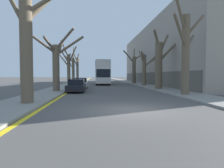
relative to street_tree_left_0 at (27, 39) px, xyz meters
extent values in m
plane|color=#4C4947|center=(5.72, -2.41, -3.87)|extent=(300.00, 300.00, 0.00)
cube|color=gray|center=(-0.54, 47.59, -3.81)|extent=(3.05, 120.00, 0.12)
cube|color=gray|center=(11.99, 47.59, -3.81)|extent=(3.05, 120.00, 0.12)
cube|color=#9E9384|center=(18.51, 26.75, 1.60)|extent=(10.00, 44.51, 10.96)
cube|color=#5E584F|center=(13.49, 26.75, -2.78)|extent=(0.12, 43.62, 2.19)
cube|color=yellow|center=(1.16, 47.59, -3.87)|extent=(0.24, 120.00, 0.01)
cylinder|color=brown|center=(-0.05, -0.07, -0.54)|extent=(0.72, 0.72, 6.66)
cylinder|color=brown|center=(0.59, 0.75, 2.05)|extent=(1.58, 1.94, 2.38)
cylinder|color=brown|center=(-0.52, 0.11, 1.48)|extent=(1.25, 0.67, 1.89)
cylinder|color=brown|center=(-0.08, 8.76, -1.46)|extent=(0.70, 0.70, 4.82)
cylinder|color=brown|center=(0.89, 8.25, 1.48)|extent=(2.19, 1.31, 2.11)
cylinder|color=brown|center=(1.32, 8.76, 0.87)|extent=(2.94, 0.25, 2.13)
cylinder|color=brown|center=(-1.04, 8.19, 0.83)|extent=(2.16, 1.42, 1.70)
cylinder|color=brown|center=(0.13, 9.29, 0.42)|extent=(0.72, 1.35, 1.80)
cylinder|color=brown|center=(-0.47, 7.96, 0.83)|extent=(1.07, 1.82, 1.50)
cylinder|color=brown|center=(0.06, 17.34, -1.51)|extent=(0.49, 0.49, 4.72)
cylinder|color=brown|center=(0.23, 16.88, 0.00)|extent=(0.56, 1.13, 1.84)
cylinder|color=brown|center=(-0.53, 16.99, 0.67)|extent=(1.38, 0.93, 2.29)
cylinder|color=brown|center=(-0.37, 16.78, 1.56)|extent=(1.08, 1.35, 2.33)
cylinder|color=brown|center=(0.69, 16.64, 0.70)|extent=(1.48, 1.63, 2.43)
cylinder|color=brown|center=(-0.59, 17.47, -0.07)|extent=(1.46, 0.45, 1.80)
cylinder|color=brown|center=(-0.15, 25.04, -1.41)|extent=(0.51, 0.51, 4.92)
cylinder|color=brown|center=(-0.89, 25.55, 0.18)|extent=(1.70, 1.25, 2.62)
cylinder|color=brown|center=(-0.17, 25.73, 1.84)|extent=(0.23, 1.55, 2.57)
cylinder|color=brown|center=(-0.90, 24.18, 1.26)|extent=(1.72, 1.92, 2.56)
cylinder|color=brown|center=(-0.17, 33.62, -1.04)|extent=(0.55, 0.55, 5.66)
cylinder|color=brown|center=(-0.18, 34.49, 1.46)|extent=(0.22, 1.85, 1.37)
cylinder|color=brown|center=(0.04, 32.79, 1.92)|extent=(0.63, 1.81, 1.21)
cylinder|color=brown|center=(-0.03, 34.26, 0.81)|extent=(0.50, 1.45, 1.60)
cylinder|color=brown|center=(-0.43, 32.10, 1.62)|extent=(0.72, 3.18, 2.13)
cylinder|color=brown|center=(-0.64, 33.12, 0.86)|extent=(1.20, 1.26, 2.87)
cylinder|color=brown|center=(11.47, 4.02, -0.51)|extent=(0.65, 0.65, 6.74)
cylinder|color=brown|center=(10.78, 3.52, 2.75)|extent=(1.67, 1.30, 3.05)
cylinder|color=brown|center=(10.56, 2.99, 1.19)|extent=(2.09, 2.32, 2.35)
cylinder|color=brown|center=(12.19, 3.99, 1.95)|extent=(1.62, 0.29, 1.89)
cylinder|color=brown|center=(12.02, 4.51, 0.69)|extent=(1.37, 1.24, 1.50)
cylinder|color=brown|center=(11.48, 11.18, -1.06)|extent=(0.86, 0.86, 5.62)
cylinder|color=brown|center=(12.55, 11.25, 0.58)|extent=(2.37, 0.45, 2.39)
cylinder|color=brown|center=(11.08, 10.80, 2.09)|extent=(1.20, 1.16, 2.04)
cylinder|color=brown|center=(12.08, 11.38, 1.49)|extent=(1.53, 0.76, 2.49)
cylinder|color=brown|center=(12.06, 12.11, 0.72)|extent=(1.52, 2.20, 2.38)
cylinder|color=brown|center=(11.66, 19.08, -1.39)|extent=(0.60, 0.60, 4.96)
cylinder|color=brown|center=(12.53, 18.56, -0.08)|extent=(1.96, 1.28, 1.50)
cylinder|color=brown|center=(13.01, 19.05, 0.41)|extent=(2.86, 0.28, 2.63)
cylinder|color=brown|center=(11.32, 18.64, 0.75)|extent=(0.93, 1.15, 1.62)
cylinder|color=brown|center=(11.37, 19.67, 0.54)|extent=(0.84, 1.44, 2.50)
cylinder|color=brown|center=(11.62, 27.31, -1.18)|extent=(0.74, 0.74, 5.38)
cylinder|color=brown|center=(11.73, 27.88, 2.05)|extent=(0.52, 1.40, 2.46)
cylinder|color=brown|center=(12.90, 27.28, 1.76)|extent=(2.71, 0.33, 1.86)
cylinder|color=brown|center=(10.49, 26.80, 1.44)|extent=(2.52, 1.34, 2.45)
cube|color=silver|center=(5.18, 24.82, -2.31)|extent=(2.49, 10.06, 2.44)
cube|color=silver|center=(5.18, 24.82, -0.41)|extent=(2.44, 9.86, 1.36)
cube|color=#B8B1A9|center=(5.18, 24.82, 0.33)|extent=(2.44, 9.86, 0.12)
cube|color=black|center=(5.18, 24.82, -1.84)|extent=(2.52, 8.85, 1.27)
cube|color=black|center=(5.18, 24.82, -0.34)|extent=(2.52, 8.85, 1.03)
cube|color=black|center=(5.18, 19.81, -1.84)|extent=(2.24, 0.06, 1.33)
cylinder|color=black|center=(4.11, 21.80, -3.35)|extent=(0.30, 1.06, 1.06)
cylinder|color=black|center=(6.26, 21.80, -3.35)|extent=(0.30, 1.06, 1.06)
cylinder|color=black|center=(4.11, 27.64, -3.35)|extent=(0.30, 1.06, 1.06)
cylinder|color=black|center=(6.26, 27.64, -3.35)|extent=(0.30, 1.06, 1.06)
cube|color=black|center=(1.99, 8.68, -3.41)|extent=(1.71, 4.49, 0.57)
cube|color=black|center=(1.99, 8.95, -2.84)|extent=(1.51, 2.34, 0.57)
cylinder|color=black|center=(1.25, 7.33, -3.57)|extent=(0.20, 0.61, 0.61)
cylinder|color=black|center=(2.74, 7.33, -3.57)|extent=(0.20, 0.61, 0.61)
cylinder|color=black|center=(1.25, 10.03, -3.57)|extent=(0.20, 0.61, 0.61)
cylinder|color=black|center=(2.74, 10.03, -3.57)|extent=(0.20, 0.61, 0.61)
cube|color=silver|center=(1.99, 14.64, -3.38)|extent=(1.73, 3.93, 0.62)
cube|color=black|center=(1.99, 14.88, -2.80)|extent=(1.52, 2.04, 0.55)
cylinder|color=black|center=(1.24, 13.46, -3.55)|extent=(0.20, 0.64, 0.64)
cylinder|color=black|center=(2.75, 13.46, -3.55)|extent=(0.20, 0.64, 0.64)
cylinder|color=black|center=(1.24, 15.82, -3.55)|extent=(0.20, 0.64, 0.64)
cylinder|color=black|center=(2.75, 15.82, -3.55)|extent=(0.20, 0.64, 0.64)
camera|label=1|loc=(4.01, -12.16, -2.11)|focal=32.00mm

